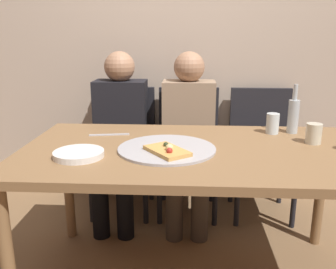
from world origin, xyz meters
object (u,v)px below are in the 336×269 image
Objects in this scene: dining_table at (193,162)px; chair_middle at (188,142)px; pizza_slice_last at (167,150)px; wine_glass at (273,124)px; pizza_tray at (167,149)px; chair_right at (261,144)px; tumbler_near at (314,134)px; guest_in_beanie at (188,131)px; table_knife at (109,135)px; wine_bottle at (293,115)px; plate_stack at (79,154)px; chair_left at (124,141)px; guest_in_sweater at (119,130)px.

dining_table is 1.88× the size of chair_middle.
pizza_slice_last is 2.23× the size of wine_glass.
chair_right is at bearing 55.03° from pizza_tray.
tumbler_near is 0.88m from guest_in_beanie.
table_knife is at bearing 155.58° from dining_table.
dining_table is 0.19m from pizza_slice_last.
chair_middle reaches higher than tumbler_near.
wine_bottle is 1.20× the size of plate_stack.
chair_left reaches higher than pizza_slice_last.
table_knife is at bearing -174.25° from wine_glass.
wine_bottle reaches higher than wine_glass.
guest_in_beanie is at bearing -140.87° from table_knife.
pizza_tray is 0.08m from pizza_slice_last.
guest_in_beanie reaches higher than pizza_tray.
chair_right is at bearing -171.44° from guest_in_sweater.
chair_middle is at bearing -162.37° from guest_in_sweater.
table_knife is at bearing 175.11° from tumbler_near.
chair_middle is at bearing 0.00° from chair_right.
pizza_slice_last is 0.92m from guest_in_sweater.
chair_right is at bearing 95.73° from wine_bottle.
pizza_slice_last reaches higher than plate_stack.
chair_right is (1.01, 0.00, 0.00)m from chair_left.
chair_right is (0.63, 0.90, -0.24)m from pizza_tray.
guest_in_beanie is at bearing 83.53° from pizza_slice_last.
tumbler_near reaches higher than table_knife.
chair_right reaches higher than dining_table.
pizza_slice_last is at bearing 111.31° from chair_left.
wine_glass is 0.13× the size of chair_left.
dining_table is 1.44× the size of guest_in_sweater.
wine_bottle is 0.31× the size of chair_middle.
chair_middle reaches higher than pizza_slice_last.
guest_in_beanie is (0.09, 0.83, -0.13)m from pizza_slice_last.
guest_in_sweater is (-1.01, -0.15, 0.13)m from chair_right.
guest_in_sweater is at bearing 156.46° from wine_glass.
chair_right is 0.57m from guest_in_beanie.
guest_in_sweater is (-0.48, -0.15, 0.13)m from chair_middle.
chair_middle is at bearing -133.63° from table_knife.
wine_bottle is 0.73m from guest_in_beanie.
wine_glass reaches higher than table_knife.
plate_stack is 1.47m from chair_right.
pizza_tray is 4.58× the size of tumbler_near.
chair_left is at bearing 146.17° from tumbler_near.
wine_glass is at bearing 30.67° from pizza_tray.
plate_stack is 1.06m from chair_left.
dining_table is at bearing 43.21° from pizza_slice_last.
pizza_tray is at bearing 133.32° from table_knife.
tumbler_near is at bearing 13.93° from plate_stack.
guest_in_beanie reaches higher than plate_stack.
guest_in_beanie is (-0.53, -0.15, 0.13)m from chair_right.
tumbler_near is at bearing 11.91° from pizza_tray.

